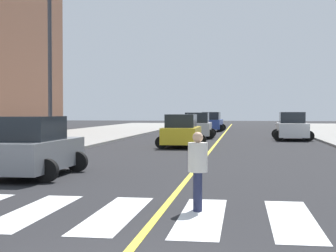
# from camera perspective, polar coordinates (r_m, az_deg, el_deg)

# --- Properties ---
(crosswalk_paint) EXTENTS (13.50, 4.00, 0.01)m
(crosswalk_paint) POSITION_cam_1_polar(r_m,az_deg,el_deg) (10.63, -1.14, -9.99)
(crosswalk_paint) COLOR silver
(crosswalk_paint) RESTS_ON ground
(lane_divider_paint) EXTENTS (0.16, 80.00, 0.01)m
(lane_divider_paint) POSITION_cam_1_polar(r_m,az_deg,el_deg) (46.35, 6.19, -1.01)
(lane_divider_paint) COLOR yellow
(lane_divider_paint) RESTS_ON ground
(car_gray_nearest) EXTENTS (2.82, 4.48, 1.99)m
(car_gray_nearest) POSITION_cam_1_polar(r_m,az_deg,el_deg) (17.36, -14.94, -2.43)
(car_gray_nearest) COLOR slate
(car_gray_nearest) RESTS_ON ground
(car_yellow_second) EXTENTS (2.77, 4.43, 1.97)m
(car_yellow_second) POSITION_cam_1_polar(r_m,az_deg,el_deg) (30.46, 1.53, -0.65)
(car_yellow_second) COLOR gold
(car_yellow_second) RESTS_ON ground
(car_blue_third) EXTENTS (3.03, 4.73, 2.07)m
(car_blue_third) POSITION_cam_1_polar(r_m,az_deg,el_deg) (54.83, 4.91, 0.42)
(car_blue_third) COLOR #2D479E
(car_blue_third) RESTS_ON ground
(car_silver_fourth) EXTENTS (2.92, 4.63, 2.06)m
(car_silver_fourth) POSITION_cam_1_polar(r_m,az_deg,el_deg) (40.47, 3.33, -0.03)
(car_silver_fourth) COLOR #B7B7BC
(car_silver_fourth) RESTS_ON ground
(car_white_fifth) EXTENTS (2.99, 4.74, 2.10)m
(car_white_fifth) POSITION_cam_1_polar(r_m,az_deg,el_deg) (39.28, 13.75, -0.10)
(car_white_fifth) COLOR silver
(car_white_fifth) RESTS_ON ground
(car_red_sixth) EXTENTS (2.48, 3.89, 1.71)m
(car_red_sixth) POSITION_cam_1_polar(r_m,az_deg,el_deg) (66.30, 5.12, 0.48)
(car_red_sixth) COLOR red
(car_red_sixth) RESTS_ON ground
(pedestrian_crossing) EXTENTS (0.42, 0.42, 1.71)m
(pedestrian_crossing) POSITION_cam_1_polar(r_m,az_deg,el_deg) (10.98, 3.36, -4.67)
(pedestrian_crossing) COLOR #232847
(pedestrian_crossing) RESTS_ON ground
(street_lamp) EXTENTS (0.44, 0.44, 8.19)m
(street_lamp) POSITION_cam_1_polar(r_m,az_deg,el_deg) (26.71, -13.13, 7.58)
(street_lamp) COLOR #38383D
(street_lamp) RESTS_ON sidewalk_kerb_west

